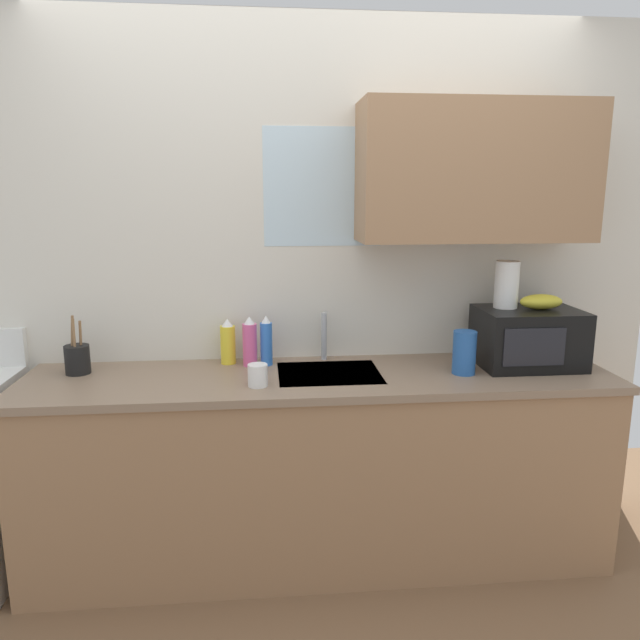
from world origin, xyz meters
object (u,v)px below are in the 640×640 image
(banana_bunch, at_px, (541,302))
(cereal_canister, at_px, (464,353))
(mug_white, at_px, (258,375))
(utensil_crock, at_px, (77,359))
(dish_soap_bottle_pink, at_px, (250,343))
(dish_soap_bottle_blue, at_px, (266,342))
(dish_soap_bottle_yellow, at_px, (228,343))
(microwave, at_px, (528,338))
(paper_towel_roll, at_px, (507,285))

(banana_bunch, bearing_deg, cereal_canister, -165.62)
(mug_white, xyz_separation_m, utensil_crock, (-0.81, 0.26, 0.02))
(dish_soap_bottle_pink, xyz_separation_m, cereal_canister, (0.96, -0.22, -0.01))
(dish_soap_bottle_blue, relative_size, cereal_canister, 1.22)
(dish_soap_bottle_yellow, xyz_separation_m, mug_white, (0.14, -0.36, -0.05))
(cereal_canister, relative_size, utensil_crock, 0.73)
(utensil_crock, bearing_deg, microwave, -1.97)
(dish_soap_bottle_pink, height_order, mug_white, dish_soap_bottle_pink)
(dish_soap_bottle_blue, height_order, mug_white, dish_soap_bottle_blue)
(microwave, bearing_deg, mug_white, -171.51)
(microwave, height_order, cereal_canister, microwave)
(microwave, height_order, dish_soap_bottle_blue, microwave)
(microwave, xyz_separation_m, mug_white, (-1.26, -0.19, -0.09))
(dish_soap_bottle_blue, distance_m, cereal_canister, 0.91)
(dish_soap_bottle_pink, distance_m, cereal_canister, 0.99)
(paper_towel_roll, height_order, dish_soap_bottle_pink, paper_towel_roll)
(banana_bunch, bearing_deg, utensil_crock, 178.12)
(cereal_canister, relative_size, mug_white, 2.06)
(banana_bunch, bearing_deg, paper_towel_roll, 161.57)
(microwave, bearing_deg, cereal_canister, -163.83)
(dish_soap_bottle_pink, bearing_deg, mug_white, -83.18)
(microwave, distance_m, utensil_crock, 2.07)
(paper_towel_roll, xyz_separation_m, dish_soap_bottle_blue, (-1.12, 0.08, -0.27))
(dish_soap_bottle_pink, distance_m, utensil_crock, 0.77)
(mug_white, relative_size, utensil_crock, 0.36)
(cereal_canister, bearing_deg, microwave, 16.17)
(paper_towel_roll, relative_size, cereal_canister, 1.12)
(dish_soap_bottle_pink, xyz_separation_m, utensil_crock, (-0.77, -0.05, -0.04))
(banana_bunch, xyz_separation_m, cereal_canister, (-0.39, -0.10, -0.21))
(banana_bunch, height_order, cereal_canister, banana_bunch)
(banana_bunch, xyz_separation_m, paper_towel_roll, (-0.15, 0.05, 0.08))
(microwave, distance_m, paper_towel_roll, 0.27)
(dish_soap_bottle_yellow, relative_size, mug_white, 2.29)
(banana_bunch, distance_m, mug_white, 1.35)
(dish_soap_bottle_blue, height_order, cereal_canister, dish_soap_bottle_blue)
(dish_soap_bottle_pink, bearing_deg, dish_soap_bottle_yellow, 155.22)
(dish_soap_bottle_blue, height_order, utensil_crock, utensil_crock)
(paper_towel_roll, bearing_deg, dish_soap_bottle_blue, 176.17)
(dish_soap_bottle_blue, bearing_deg, microwave, -5.92)
(cereal_canister, bearing_deg, banana_bunch, 14.38)
(utensil_crock, bearing_deg, mug_white, -17.81)
(dish_soap_bottle_pink, bearing_deg, cereal_canister, -12.98)
(dish_soap_bottle_pink, bearing_deg, dish_soap_bottle_blue, 2.77)
(paper_towel_roll, relative_size, mug_white, 2.32)
(banana_bunch, relative_size, mug_white, 2.11)
(banana_bunch, distance_m, dish_soap_bottle_pink, 1.37)
(paper_towel_roll, distance_m, utensil_crock, 2.00)
(paper_towel_roll, bearing_deg, microwave, -27.38)
(mug_white, bearing_deg, dish_soap_bottle_yellow, 111.52)
(dish_soap_bottle_yellow, relative_size, utensil_crock, 0.81)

